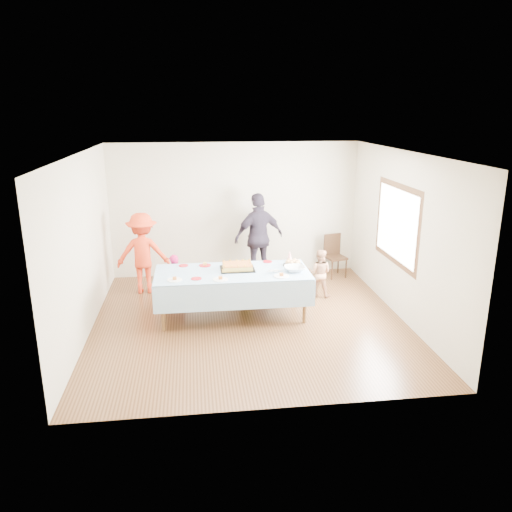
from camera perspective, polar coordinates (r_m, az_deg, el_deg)
The scene contains 22 objects.
ground at distance 8.21m, azimuth -0.77°, elevation -7.41°, with size 5.00×5.00×0.00m, color #422712.
room_walls at distance 7.68m, azimuth -0.42°, elevation 4.79°, with size 5.04×5.04×2.72m.
party_table at distance 8.14m, azimuth -2.71°, elevation -2.17°, with size 2.50×1.10×0.78m.
birthday_cake at distance 8.22m, azimuth -2.15°, elevation -1.23°, with size 0.56×0.43×0.10m.
rolls_tray at distance 8.45m, azimuth 4.23°, elevation -0.80°, with size 0.34×0.34×0.10m.
punch_bowl at distance 8.15m, azimuth 4.43°, elevation -1.47°, with size 0.34×0.34×0.08m, color silver.
party_hat at distance 8.66m, azimuth 3.85°, elevation 0.02°, with size 0.11×0.11×0.19m, color white.
fork_pile at distance 8.07m, azimuth 2.18°, elevation -1.68°, with size 0.24×0.18×0.07m, color white, non-canonical shape.
plate_red_far_a at distance 8.50m, azimuth -8.29°, elevation -1.09°, with size 0.16×0.16×0.01m, color red.
plate_red_far_b at distance 8.46m, azimuth -5.86°, elevation -1.07°, with size 0.20×0.20×0.01m, color red.
plate_red_far_c at distance 8.54m, azimuth -2.11°, elevation -0.82°, with size 0.20×0.20×0.01m, color red.
plate_red_far_d at distance 8.62m, azimuth 1.33°, elevation -0.65°, with size 0.16×0.16×0.01m, color red.
plate_red_near at distance 7.83m, azimuth -6.83°, elevation -2.58°, with size 0.16×0.16×0.01m, color red.
plate_white_left at distance 7.81m, azimuth -9.28°, elevation -2.72°, with size 0.23×0.23×0.01m, color white.
plate_white_mid at distance 7.76m, azimuth -4.08°, elevation -2.68°, with size 0.24×0.24×0.01m, color white.
plate_white_right at distance 7.90m, azimuth 2.92°, elevation -2.30°, with size 0.25×0.25×0.01m, color white.
dining_chair at distance 10.36m, azimuth 8.91°, elevation 0.35°, with size 0.45×0.45×0.87m.
toddler_left at distance 8.85m, azimuth -9.30°, elevation -2.67°, with size 0.33×0.22×0.91m, color #BD1752.
toddler_mid at distance 8.91m, azimuth -1.26°, elevation -2.81°, with size 0.37×0.24×0.77m, color #346B23.
toddler_right at distance 9.18m, azimuth 7.27°, elevation -1.94°, with size 0.43×0.34×0.89m, color #AB7450.
adult_left at distance 9.47m, azimuth -12.79°, elevation 0.32°, with size 0.98×0.56×1.51m, color red.
adult_right at distance 9.87m, azimuth 0.33°, elevation 2.15°, with size 1.03×0.43×1.76m, color #2D2635.
Camera 1 is at (-0.84, -7.46, 3.33)m, focal length 35.00 mm.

